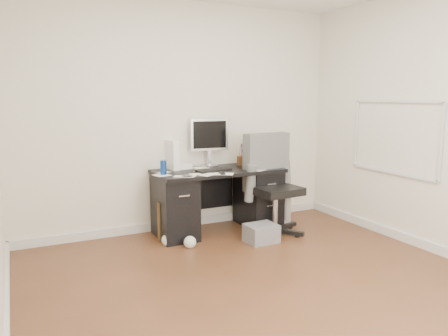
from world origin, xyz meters
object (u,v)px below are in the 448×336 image
(pc_tower, at_px, (276,202))
(wicker_basket, at_px, (176,216))
(office_chair, at_px, (275,185))
(desk, at_px, (218,198))
(lcd_monitor, at_px, (209,142))
(keyboard, at_px, (214,170))

(pc_tower, xyz_separation_m, wicker_basket, (-1.36, 0.04, -0.04))
(office_chair, bearing_deg, desk, 141.41)
(desk, height_order, pc_tower, desk)
(lcd_monitor, xyz_separation_m, wicker_basket, (-0.50, -0.15, -0.83))
(lcd_monitor, xyz_separation_m, pc_tower, (0.86, -0.19, -0.79))
(lcd_monitor, relative_size, wicker_basket, 1.37)
(keyboard, xyz_separation_m, wicker_basket, (-0.41, 0.18, -0.54))
(pc_tower, distance_m, wicker_basket, 1.36)
(desk, distance_m, wicker_basket, 0.55)
(lcd_monitor, distance_m, wicker_basket, 0.98)
(lcd_monitor, height_order, office_chair, lcd_monitor)
(wicker_basket, bearing_deg, pc_tower, -1.75)
(lcd_monitor, relative_size, office_chair, 0.51)
(desk, relative_size, pc_tower, 2.90)
(keyboard, bearing_deg, desk, 34.83)
(office_chair, relative_size, pc_tower, 2.26)
(desk, distance_m, pc_tower, 0.86)
(keyboard, distance_m, pc_tower, 1.08)
(keyboard, distance_m, office_chair, 0.74)
(keyboard, xyz_separation_m, office_chair, (0.66, -0.28, -0.18))
(pc_tower, bearing_deg, desk, -160.49)
(desk, distance_m, office_chair, 0.70)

